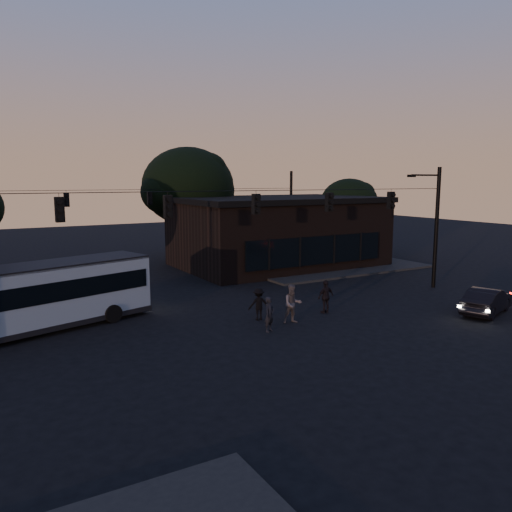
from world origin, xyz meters
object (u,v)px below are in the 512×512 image
bus (33,295)px  pedestrian_b (293,304)px  pedestrian_c (326,297)px  car (487,301)px  building (278,231)px  pedestrian_d (259,304)px  pedestrian_a (269,314)px

bus → pedestrian_b: (10.71, -4.60, -0.76)m
bus → pedestrian_c: 13.80m
car → pedestrian_c: pedestrian_c is taller
bus → car: bus is taller
building → pedestrian_c: 14.69m
building → pedestrian_b: bearing=-120.3°
pedestrian_d → pedestrian_c: bearing=-175.9°
pedestrian_b → pedestrian_c: 2.57m
building → pedestrian_b: (-8.21, -14.04, -1.78)m
pedestrian_b → pedestrian_c: pedestrian_b is taller
building → car: bearing=-85.9°
bus → pedestrian_b: bearing=-39.6°
pedestrian_a → pedestrian_b: pedestrian_b is taller
building → car: 17.78m
pedestrian_a → pedestrian_b: 1.77m
bus → pedestrian_d: bus is taller
pedestrian_a → pedestrian_d: (0.55, 1.86, -0.00)m
building → pedestrian_c: size_ratio=9.05×
pedestrian_c → pedestrian_a: bearing=10.8°
pedestrian_c → bus: bearing=-22.6°
building → pedestrian_c: building is taller
building → pedestrian_a: bearing=-124.0°
building → car: (1.25, -17.62, -2.04)m
building → pedestrian_b: size_ratio=8.32×
building → bus: size_ratio=1.40×
car → pedestrian_a: bearing=56.6°
car → pedestrian_b: 10.12m
bus → building: bearing=10.1°
car → pedestrian_c: 8.16m
bus → pedestrian_c: bus is taller
car → pedestrian_c: size_ratio=2.37×
building → pedestrian_c: bearing=-113.1°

